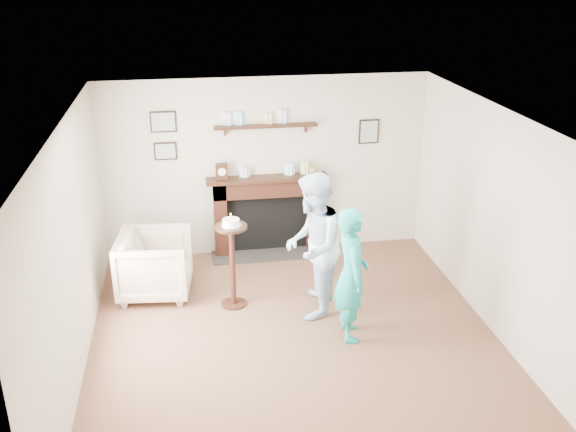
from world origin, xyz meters
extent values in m
plane|color=brown|center=(0.00, 0.00, 0.00)|extent=(5.00, 5.00, 0.00)
cube|color=beige|center=(0.00, 2.50, 1.25)|extent=(4.50, 0.04, 2.50)
cube|color=beige|center=(-2.25, 0.00, 1.25)|extent=(0.04, 5.00, 2.50)
cube|color=beige|center=(2.25, 0.00, 1.25)|extent=(0.04, 5.00, 2.50)
cube|color=silver|center=(0.00, 0.00, 2.50)|extent=(4.50, 5.00, 0.04)
cube|color=black|center=(-0.66, 2.40, 0.55)|extent=(0.18, 0.20, 1.10)
cube|color=black|center=(0.66, 2.40, 0.55)|extent=(0.18, 0.20, 1.10)
cube|color=black|center=(0.00, 2.40, 0.98)|extent=(1.50, 0.20, 0.24)
cube|color=black|center=(0.00, 2.47, 0.43)|extent=(1.14, 0.06, 0.86)
cube|color=#2E2B29|center=(0.00, 2.28, 0.01)|extent=(1.60, 0.44, 0.03)
cube|color=black|center=(0.00, 2.37, 1.12)|extent=(1.68, 0.26, 0.05)
cube|color=black|center=(0.00, 2.42, 1.85)|extent=(1.40, 0.15, 0.03)
cube|color=black|center=(-1.35, 2.48, 1.95)|extent=(0.34, 0.03, 0.28)
cube|color=black|center=(-1.35, 2.48, 1.55)|extent=(0.30, 0.03, 0.24)
cube|color=black|center=(1.45, 2.48, 1.70)|extent=(0.28, 0.03, 0.34)
cube|color=black|center=(-0.62, 2.37, 1.26)|extent=(0.16, 0.09, 0.22)
cylinder|color=white|center=(-0.62, 2.32, 1.27)|extent=(0.11, 0.01, 0.11)
sphere|color=green|center=(0.64, 2.37, 1.21)|extent=(0.12, 0.12, 0.12)
imported|color=#C1A98F|center=(-1.54, 1.41, 0.00)|extent=(0.98, 0.95, 0.81)
imported|color=silver|center=(0.30, 0.66, 0.00)|extent=(0.88, 1.00, 1.74)
imported|color=teal|center=(0.62, 0.09, 0.00)|extent=(0.39, 0.58, 1.54)
cylinder|color=black|center=(-0.61, 0.98, 0.01)|extent=(0.31, 0.31, 0.02)
cylinder|color=black|center=(-0.61, 0.98, 0.52)|extent=(0.07, 0.07, 1.00)
cylinder|color=black|center=(-0.61, 0.98, 1.04)|extent=(0.38, 0.38, 0.03)
cylinder|color=silver|center=(-0.61, 0.98, 1.06)|extent=(0.26, 0.26, 0.01)
cylinder|color=white|center=(-0.61, 0.98, 1.10)|extent=(0.20, 0.20, 0.07)
cylinder|color=beige|center=(-0.61, 0.98, 1.16)|extent=(0.01, 0.01, 0.06)
sphere|color=orange|center=(-0.61, 0.98, 1.20)|extent=(0.02, 0.02, 0.02)
camera|label=1|loc=(-1.06, -5.92, 4.00)|focal=40.00mm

